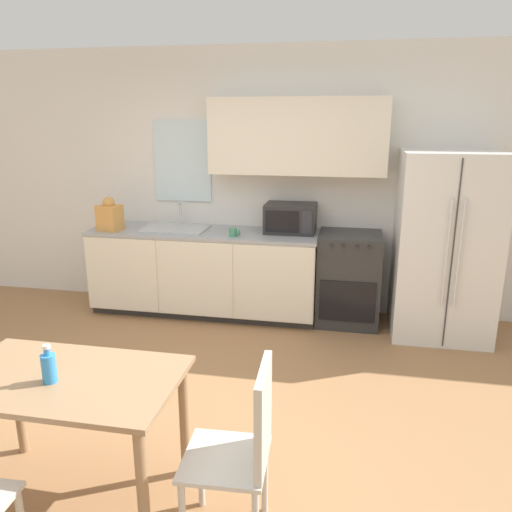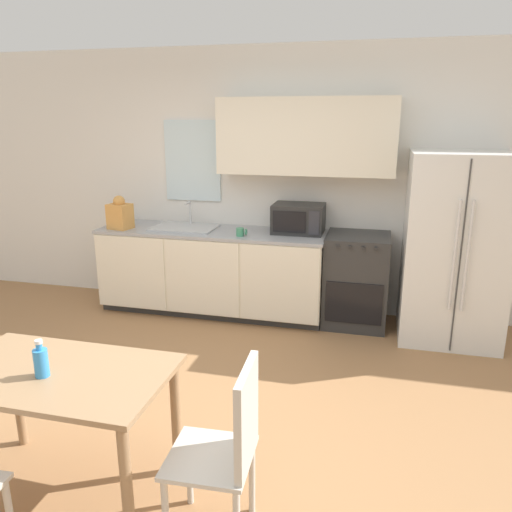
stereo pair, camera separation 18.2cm
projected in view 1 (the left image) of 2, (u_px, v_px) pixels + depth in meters
The scene contains 12 objects.
ground_plane at pixel (189, 425), 3.37m from camera, with size 12.00×12.00×0.00m, color #9E7047.
wall_back at pixel (261, 175), 5.16m from camera, with size 12.00×0.38×2.70m.
kitchen_counter at pixel (205, 272), 5.22m from camera, with size 2.36×0.67×0.89m.
oven_range at pixel (348, 278), 4.97m from camera, with size 0.61×0.60×0.91m.
refrigerator at pixel (444, 246), 4.62m from camera, with size 0.88×0.82×1.72m.
kitchen_sink at pixel (176, 228), 5.16m from camera, with size 0.65×0.45×0.26m.
microwave at pixel (291, 218), 5.00m from camera, with size 0.50×0.38×0.29m.
coffee_mug at pixel (234, 232), 4.84m from camera, with size 0.11×0.08×0.08m.
grocery_bag_0 at pixel (110, 216), 5.08m from camera, with size 0.25×0.23×0.35m.
dining_table at pixel (66, 396), 2.58m from camera, with size 1.18×0.70×0.73m.
dining_chair_side at pixel (245, 443), 2.34m from camera, with size 0.42×0.42×0.93m.
drink_bottle at pixel (49, 367), 2.48m from camera, with size 0.07×0.07×0.20m.
Camera 1 is at (1.00, -2.80, 2.02)m, focal length 35.00 mm.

